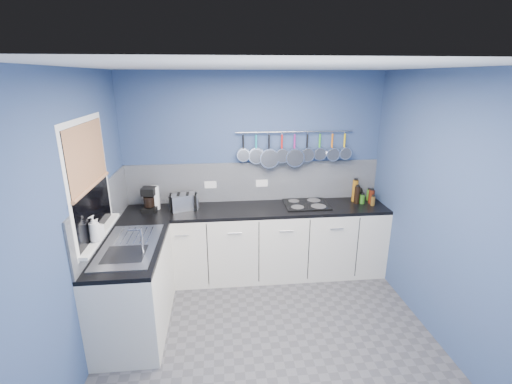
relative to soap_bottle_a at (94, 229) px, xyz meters
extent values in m
cube|color=#47474C|center=(1.53, -0.11, -1.18)|extent=(3.20, 3.00, 0.02)
cube|color=white|center=(1.53, -0.11, 1.34)|extent=(3.20, 3.00, 0.02)
cube|color=navy|center=(1.53, 1.40, 0.08)|extent=(3.20, 0.02, 2.50)
cube|color=navy|center=(1.53, -1.62, 0.08)|extent=(3.20, 0.02, 2.50)
cube|color=navy|center=(-0.08, -0.11, 0.08)|extent=(0.02, 3.00, 2.50)
cube|color=navy|center=(3.14, -0.11, 0.08)|extent=(0.02, 3.00, 2.50)
cube|color=#92969F|center=(1.53, 1.38, -0.02)|extent=(3.20, 0.02, 0.50)
cube|color=#92969F|center=(-0.06, 0.49, -0.02)|extent=(0.02, 1.80, 0.50)
cube|color=silver|center=(1.53, 1.09, -0.74)|extent=(3.20, 0.60, 0.86)
cube|color=black|center=(1.53, 1.09, -0.29)|extent=(3.20, 0.60, 0.04)
cube|color=silver|center=(0.23, 0.19, -0.74)|extent=(0.60, 1.20, 0.86)
cube|color=black|center=(0.23, 0.19, -0.29)|extent=(0.60, 1.20, 0.04)
cube|color=white|center=(-0.05, 0.19, 0.38)|extent=(0.01, 1.00, 1.10)
cube|color=black|center=(-0.04, 0.19, 0.38)|extent=(0.01, 0.90, 1.00)
cube|color=#B1724C|center=(-0.03, 0.19, 0.61)|extent=(0.01, 0.90, 0.55)
cube|color=white|center=(-0.02, 0.19, -0.13)|extent=(0.10, 0.98, 0.03)
cube|color=silver|center=(0.23, 0.19, -0.27)|extent=(0.50, 0.95, 0.01)
cube|color=white|center=(0.98, 1.36, -0.04)|extent=(0.15, 0.01, 0.09)
cube|color=white|center=(1.63, 1.36, -0.04)|extent=(0.15, 0.01, 0.09)
cylinder|color=silver|center=(2.03, 1.34, 0.61)|extent=(1.45, 0.02, 0.02)
imported|color=white|center=(0.00, 0.00, 0.00)|extent=(0.12, 0.12, 0.24)
imported|color=white|center=(0.00, 0.09, -0.03)|extent=(0.10, 0.10, 0.17)
cylinder|color=white|center=(0.31, 1.18, -0.13)|extent=(0.14, 0.14, 0.28)
cube|color=silver|center=(0.66, 1.13, -0.17)|extent=(0.34, 0.26, 0.19)
cylinder|color=silver|center=(0.80, 1.16, -0.21)|extent=(0.09, 0.09, 0.12)
cube|color=black|center=(2.16, 1.15, -0.26)|extent=(0.54, 0.48, 0.01)
cylinder|color=#3F721E|center=(3.00, 1.23, -0.20)|extent=(0.05, 0.05, 0.14)
cylinder|color=black|center=(2.89, 1.23, -0.20)|extent=(0.07, 0.07, 0.14)
cylinder|color=#8C5914|center=(2.81, 1.21, -0.13)|extent=(0.07, 0.07, 0.28)
cylinder|color=#4C190C|center=(2.99, 1.12, -0.18)|extent=(0.07, 0.07, 0.17)
cylinder|color=#265919|center=(2.87, 1.11, -0.21)|extent=(0.07, 0.07, 0.12)
cylinder|color=black|center=(2.80, 1.12, -0.16)|extent=(0.07, 0.07, 0.22)
cylinder|color=brown|center=(2.97, 1.03, -0.21)|extent=(0.05, 0.05, 0.12)
camera|label=1|loc=(1.10, -2.99, 1.26)|focal=25.18mm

